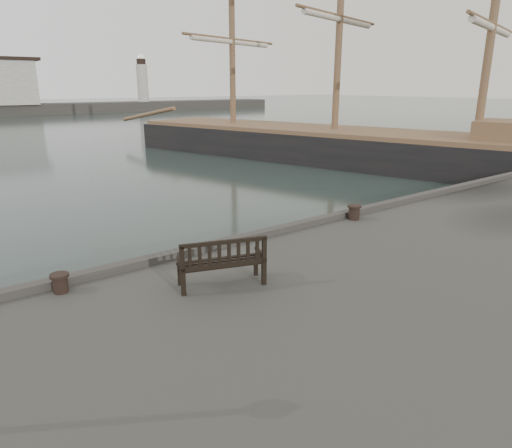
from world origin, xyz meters
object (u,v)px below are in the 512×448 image
Objects in this scene: bench at (222,271)px; bollard_right at (354,212)px; bollard_left at (60,283)px; tall_ship_main at (333,152)px.

bench is 4.21× the size of bollard_right.
bollard_right is at bearing -0.06° from bollard_left.
bollard_right is at bearing -150.35° from tall_ship_main.
bollard_left is 0.87× the size of bollard_right.
bench is 6.18m from bollard_right.
bollard_left is at bearing 167.61° from bench.
tall_ship_main is at bearing 57.58° from bench.
bench is at bearing -31.02° from bollard_left.
bollard_left is at bearing -163.09° from tall_ship_main.
bollard_right is 21.50m from tall_ship_main.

